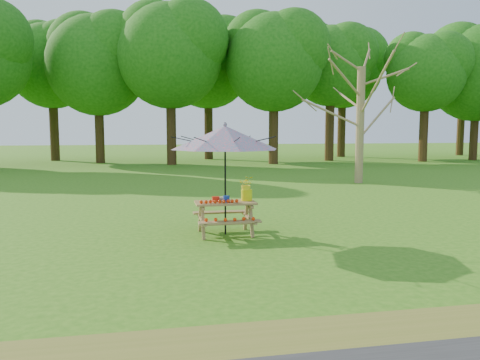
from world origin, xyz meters
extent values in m
plane|color=#337015|center=(0.00, 0.00, 0.00)|extent=(120.00, 120.00, 0.00)
cylinder|color=#826547|center=(3.99, 10.19, 2.26)|extent=(0.34, 0.34, 4.53)
cube|color=olive|center=(-2.66, 2.14, 0.65)|extent=(1.20, 0.62, 0.04)
cube|color=olive|center=(-2.66, 1.59, 0.36)|extent=(1.20, 0.22, 0.04)
cube|color=olive|center=(-2.66, 2.69, 0.36)|extent=(1.20, 0.22, 0.04)
cylinder|color=black|center=(-2.66, 2.14, 1.12)|extent=(0.04, 0.04, 2.25)
cone|color=teal|center=(-2.66, 2.14, 1.95)|extent=(2.34, 2.34, 0.46)
sphere|color=teal|center=(-2.66, 2.14, 2.21)|extent=(0.08, 0.08, 0.08)
cube|color=red|center=(-2.85, 2.19, 0.72)|extent=(0.14, 0.12, 0.10)
cylinder|color=#13329F|center=(-2.65, 2.05, 0.74)|extent=(0.13, 0.13, 0.13)
cube|color=silver|center=(-2.72, 2.31, 0.71)|extent=(0.13, 0.13, 0.07)
cylinder|color=#E0E20B|center=(-2.21, 2.19, 0.78)|extent=(0.22, 0.22, 0.22)
imported|color=yellow|center=(-2.21, 2.19, 1.00)|extent=(0.35, 0.32, 0.34)
camera|label=1|loc=(-4.12, -7.02, 2.11)|focal=35.00mm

